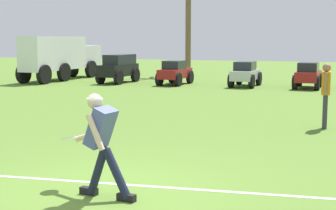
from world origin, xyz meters
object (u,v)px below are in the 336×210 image
Objects in this scene: frisbee_thrower at (101,140)px; palm_tree_far_left at (189,8)px; parked_car_slot_c at (245,74)px; frisbee_in_flight at (71,138)px; parked_car_slot_b at (175,72)px; parked_car_slot_d at (308,75)px; box_truck at (60,56)px; parked_car_slot_a at (119,68)px; teammate_midfield at (326,89)px.

palm_tree_far_left is at bearing 102.35° from frisbee_thrower.
parked_car_slot_c is at bearing 92.32° from frisbee_thrower.
parked_car_slot_c is (-0.02, 15.98, -0.16)m from frisbee_in_flight.
palm_tree_far_left is (-0.89, 5.52, 3.18)m from parked_car_slot_b.
parked_car_slot_b is 5.89m from parked_car_slot_d.
frisbee_thrower is 16.68m from parked_car_slot_b.
palm_tree_far_left reaches higher than parked_car_slot_c.
parked_car_slot_d is at bearing -2.33° from box_truck.
palm_tree_far_left reaches higher than frisbee_thrower.
box_truck reaches higher than parked_car_slot_c.
parked_car_slot_a reaches higher than parked_car_slot_b.
frisbee_in_flight is at bearing -78.50° from parked_car_slot_b.
parked_car_slot_a is at bearing -8.88° from box_truck.
frisbee_in_flight is 22.03m from palm_tree_far_left.
frisbee_in_flight is 0.15× the size of parked_car_slot_a.
parked_car_slot_c is 9.47m from box_truck.
palm_tree_far_left is (1.92, 5.45, 3.03)m from parked_car_slot_a.
frisbee_in_flight is at bearing -89.92° from parked_car_slot_c.
teammate_midfield is at bearing 60.51° from frisbee_in_flight.
parked_car_slot_c is at bearing -3.19° from box_truck.
parked_car_slot_a is 1.11× the size of parked_car_slot_c.
box_truck is (-6.22, 0.61, 0.67)m from parked_car_slot_b.
palm_tree_far_left is (-4.10, 5.44, 3.18)m from parked_car_slot_c.
box_truck is at bearing 119.79° from frisbee_in_flight.
frisbee_thrower is at bearing -26.68° from frisbee_in_flight.
palm_tree_far_left reaches higher than teammate_midfield.
palm_tree_far_left reaches higher than parked_car_slot_d.
frisbee_thrower reaches higher than parked_car_slot_a.
parked_car_slot_a reaches higher than parked_car_slot_c.
box_truck is 7.67m from palm_tree_far_left.
frisbee_in_flight is 16.23m from parked_car_slot_d.
parked_car_slot_c is (6.02, 0.01, -0.16)m from parked_car_slot_a.
frisbee_thrower reaches higher than frisbee_in_flight.
parked_car_slot_b is 6.28m from box_truck.
teammate_midfield reaches higher than parked_car_slot_a.
teammate_midfield is 0.26× the size of palm_tree_far_left.
parked_car_slot_d is (2.68, 0.03, 0.00)m from parked_car_slot_c.
parked_car_slot_b is (-3.23, 15.90, -0.16)m from frisbee_in_flight.
teammate_midfield is at bearing -55.52° from parked_car_slot_b.
box_truck reaches higher than parked_car_slot_d.
parked_car_slot_b is (-6.71, 9.76, -0.38)m from teammate_midfield.
parked_car_slot_b is at bearing -5.57° from box_truck.
teammate_midfield is 9.92m from parked_car_slot_d.
parked_car_slot_c is 7.52m from palm_tree_far_left.
parked_car_slot_a is (-9.51, 9.84, -0.22)m from teammate_midfield.
palm_tree_far_left reaches higher than box_truck.
frisbee_thrower is 19.62m from box_truck.
frisbee_thrower is 0.72m from frisbee_in_flight.
frisbee_thrower is 0.24× the size of box_truck.
frisbee_thrower is 16.46m from parked_car_slot_d.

